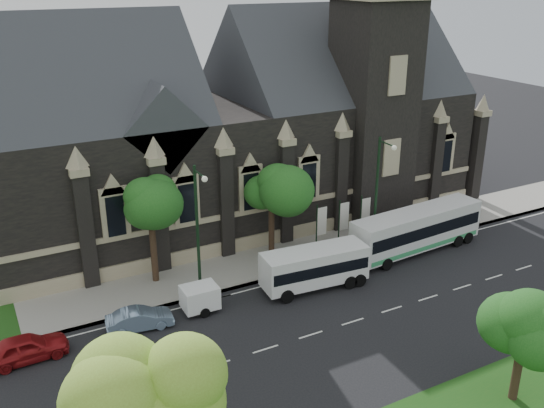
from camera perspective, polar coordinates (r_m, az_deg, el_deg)
ground at (r=36.07m, az=3.71°, el=-12.32°), size 160.00×160.00×0.00m
sidewalk at (r=43.23m, az=-2.95°, el=-6.08°), size 80.00×5.00×0.15m
museum at (r=50.36m, az=-2.40°, el=7.78°), size 40.00×17.70×29.90m
tree_park_near at (r=21.84m, az=-10.93°, el=-17.49°), size 4.42×4.42×8.56m
tree_park_east at (r=31.47m, az=23.02°, el=-9.74°), size 3.40×3.40×6.28m
tree_walk_right at (r=43.28m, az=0.06°, el=2.27°), size 4.08×4.08×7.80m
tree_walk_left at (r=40.09m, az=-11.34°, el=0.12°), size 3.91×3.91×7.64m
street_lamp_near at (r=44.22m, az=10.09°, el=1.37°), size 0.36×1.88×9.00m
street_lamp_mid at (r=37.67m, az=-7.01°, el=-2.05°), size 0.36×1.88×9.00m
banner_flag_left at (r=44.62m, az=4.59°, el=-1.94°), size 0.90×0.10×4.00m
banner_flag_center at (r=45.66m, az=6.71°, el=-1.46°), size 0.90×0.10×4.00m
banner_flag_right at (r=46.76m, az=8.73°, el=-1.00°), size 0.90×0.10×4.00m
tour_coach at (r=46.37m, az=13.62°, el=-2.36°), size 11.42×3.30×3.29m
shuttle_bus at (r=40.21m, az=4.09°, el=-5.88°), size 7.36×3.06×2.78m
box_trailer at (r=38.02m, az=-6.88°, el=-8.80°), size 3.22×1.89×1.71m
sedan at (r=37.07m, az=-12.48°, el=-10.63°), size 4.08×1.86×1.30m
car_far_red at (r=36.18m, az=-22.36°, el=-12.55°), size 4.49×1.89×1.51m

